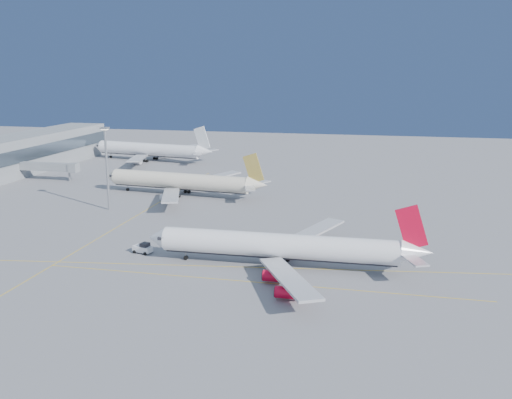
% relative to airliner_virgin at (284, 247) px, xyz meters
% --- Properties ---
extents(ground, '(500.00, 500.00, 0.00)m').
position_rel_airliner_virgin_xyz_m(ground, '(-8.99, 3.98, -4.55)').
color(ground, slate).
rests_on(ground, ground).
extents(terminal, '(18.40, 110.00, 15.00)m').
position_rel_airliner_virgin_xyz_m(terminal, '(-123.92, 88.98, 2.96)').
color(terminal, gray).
rests_on(terminal, ground).
extents(jet_bridge, '(23.60, 3.60, 6.90)m').
position_rel_airliner_virgin_xyz_m(jet_bridge, '(-102.10, 75.98, 0.62)').
color(jet_bridge, gray).
rests_on(jet_bridge, ground).
extents(taxiway_lines, '(118.86, 140.00, 0.02)m').
position_rel_airliner_virgin_xyz_m(taxiway_lines, '(-23.71, 10.32, -4.54)').
color(taxiway_lines, '#E5B60C').
rests_on(taxiway_lines, ground).
extents(airliner_virgin, '(61.00, 54.95, 15.09)m').
position_rel_airliner_virgin_xyz_m(airliner_virgin, '(0.00, 0.00, 0.00)').
color(airliner_virgin, white).
rests_on(airliner_virgin, ground).
extents(airliner_etihad, '(59.69, 54.79, 15.58)m').
position_rel_airliner_virgin_xyz_m(airliner_etihad, '(-45.01, 62.08, 0.19)').
color(airliner_etihad, beige).
rests_on(airliner_etihad, ground).
extents(airliner_third, '(63.31, 57.70, 17.04)m').
position_rel_airliner_virgin_xyz_m(airliner_third, '(-83.93, 127.89, 0.61)').
color(airliner_third, white).
rests_on(airliner_third, ground).
extents(pushback_tug, '(4.84, 3.60, 2.49)m').
position_rel_airliner_virgin_xyz_m(pushback_tug, '(-33.26, 2.21, -3.40)').
color(pushback_tug, white).
rests_on(pushback_tug, ground).
extents(light_mast, '(2.14, 2.14, 24.74)m').
position_rel_airliner_virgin_xyz_m(light_mast, '(-59.96, 38.46, 10.05)').
color(light_mast, gray).
rests_on(light_mast, ground).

